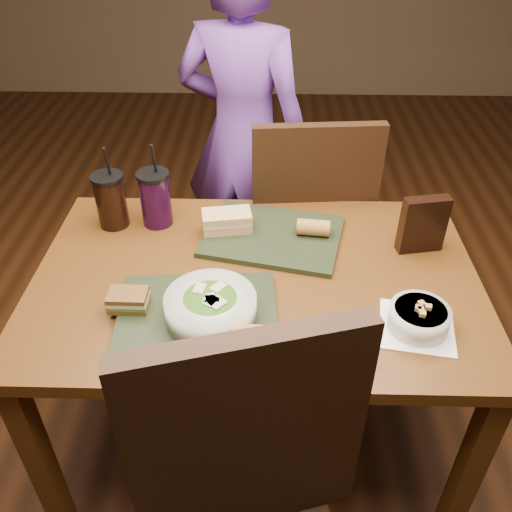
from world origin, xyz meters
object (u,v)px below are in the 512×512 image
at_px(sandwich_near, 128,300).
at_px(baguette_far, 313,228).
at_px(tray_near, 197,314).
at_px(sandwich_far, 227,221).
at_px(dining_table, 256,298).
at_px(chair_far, 310,224).
at_px(baguette_near, 259,339).
at_px(salad_bowl, 211,306).
at_px(cup_cola, 111,200).
at_px(tray_far, 273,236).
at_px(cup_berry, 155,198).
at_px(soup_bowl, 419,318).
at_px(chip_bag, 423,225).
at_px(diner, 243,138).

xyz_separation_m(sandwich_near, baguette_far, (0.51, 0.35, 0.00)).
bearing_deg(tray_near, sandwich_far, 82.38).
height_order(dining_table, chair_far, chair_far).
height_order(tray_near, baguette_near, baguette_near).
distance_m(salad_bowl, baguette_far, 0.48).
bearing_deg(cup_cola, sandwich_near, -71.58).
xyz_separation_m(sandwich_far, cup_cola, (-0.38, 0.05, 0.04)).
bearing_deg(tray_far, cup_berry, 167.74).
height_order(salad_bowl, baguette_far, salad_bowl).
height_order(dining_table, tray_near, tray_near).
distance_m(tray_near, soup_bowl, 0.58).
distance_m(chair_far, chip_bag, 0.57).
bearing_deg(diner, chair_far, 146.91).
relative_size(diner, baguette_near, 11.53).
xyz_separation_m(tray_far, cup_berry, (-0.38, 0.08, 0.09)).
distance_m(tray_far, baguette_near, 0.50).
distance_m(chair_far, sandwich_near, 0.91).
bearing_deg(tray_near, tray_far, 61.49).
bearing_deg(baguette_far, tray_far, -179.84).
height_order(diner, tray_near, diner).
xyz_separation_m(tray_near, baguette_far, (0.33, 0.37, 0.03)).
xyz_separation_m(tray_far, chip_bag, (0.45, -0.04, 0.08)).
bearing_deg(salad_bowl, tray_near, 153.10).
xyz_separation_m(diner, tray_near, (-0.07, -1.06, -0.02)).
bearing_deg(baguette_near, chair_far, 77.77).
relative_size(diner, tray_far, 3.70).
xyz_separation_m(tray_far, sandwich_near, (-0.38, -0.35, 0.03)).
relative_size(soup_bowl, baguette_near, 1.61).
height_order(sandwich_near, cup_cola, cup_cola).
distance_m(baguette_near, cup_berry, 0.68).
bearing_deg(soup_bowl, cup_berry, 147.72).
height_order(diner, baguette_near, diner).
xyz_separation_m(baguette_near, baguette_far, (0.16, 0.50, -0.01)).
distance_m(sandwich_near, baguette_far, 0.62).
relative_size(baguette_far, chip_bag, 0.57).
bearing_deg(dining_table, cup_cola, 151.53).
height_order(soup_bowl, sandwich_near, soup_bowl).
distance_m(tray_near, tray_far, 0.42).
bearing_deg(soup_bowl, baguette_near, -166.24).
bearing_deg(sandwich_far, chair_far, 48.12).
height_order(dining_table, chip_bag, chip_bag).
distance_m(dining_table, chair_far, 0.59).
height_order(tray_far, sandwich_near, sandwich_near).
bearing_deg(diner, soup_bowl, 132.40).
bearing_deg(chip_bag, diner, 117.20).
distance_m(diner, salad_bowl, 1.08).
xyz_separation_m(diner, baguette_near, (0.09, -1.19, 0.03)).
relative_size(soup_bowl, cup_berry, 0.76).
height_order(tray_far, sandwich_far, sandwich_far).
relative_size(tray_far, soup_bowl, 1.94).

